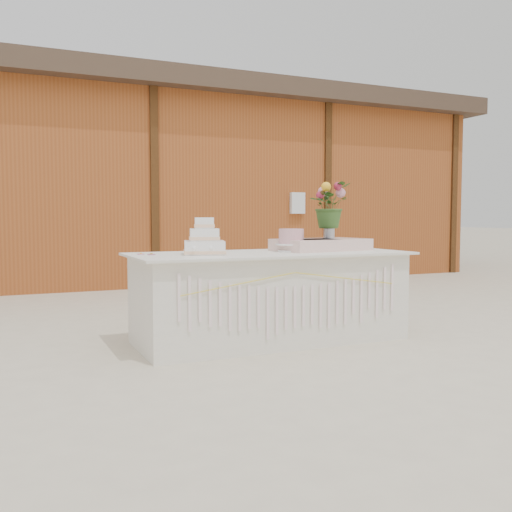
{
  "coord_description": "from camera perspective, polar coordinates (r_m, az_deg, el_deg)",
  "views": [
    {
      "loc": [
        -2.12,
        -4.42,
        1.08
      ],
      "look_at": [
        0.0,
        0.3,
        0.72
      ],
      "focal_mm": 40.0,
      "sensor_mm": 36.0,
      "label": 1
    }
  ],
  "objects": [
    {
      "name": "satin_runner",
      "position": [
        5.24,
        6.5,
        1.14
      ],
      "size": [
        0.9,
        0.6,
        0.11
      ],
      "primitive_type": "cube",
      "rotation": [
        0.0,
        0.0,
        0.14
      ],
      "color": "#FCD3CA",
      "rests_on": "cake_table"
    },
    {
      "name": "barn",
      "position": [
        10.64,
        -12.82,
        7.1
      ],
      "size": [
        12.6,
        4.6,
        3.3
      ],
      "color": "brown",
      "rests_on": "ground"
    },
    {
      "name": "wedding_cake",
      "position": [
        4.68,
        -5.2,
        1.42
      ],
      "size": [
        0.42,
        0.42,
        0.3
      ],
      "rotation": [
        0.0,
        0.0,
        -0.29
      ],
      "color": "white",
      "rests_on": "cake_table"
    },
    {
      "name": "loose_flowers",
      "position": [
        4.7,
        -10.78,
        0.22
      ],
      "size": [
        0.21,
        0.32,
        0.02
      ],
      "primitive_type": null,
      "rotation": [
        0.0,
        0.0,
        -0.32
      ],
      "color": "#CC7C9A",
      "rests_on": "cake_table"
    },
    {
      "name": "bouquet",
      "position": [
        5.36,
        7.33,
        5.58
      ],
      "size": [
        0.48,
        0.45,
        0.43
      ],
      "primitive_type": "imported",
      "rotation": [
        0.0,
        0.0,
        0.39
      ],
      "color": "#365A24",
      "rests_on": "flower_vase"
    },
    {
      "name": "cake_table",
      "position": [
        4.95,
        1.45,
        -4.07
      ],
      "size": [
        2.4,
        1.0,
        0.77
      ],
      "color": "white",
      "rests_on": "ground"
    },
    {
      "name": "pink_cake_stand",
      "position": [
        5.01,
        3.55,
        1.71
      ],
      "size": [
        0.28,
        0.28,
        0.2
      ],
      "color": "white",
      "rests_on": "cake_table"
    },
    {
      "name": "ground",
      "position": [
        5.02,
        1.42,
        -8.44
      ],
      "size": [
        80.0,
        80.0,
        0.0
      ],
      "primitive_type": "plane",
      "color": "beige",
      "rests_on": "ground"
    },
    {
      "name": "flower_vase",
      "position": [
        5.36,
        7.3,
        2.53
      ],
      "size": [
        0.1,
        0.1,
        0.14
      ],
      "primitive_type": "cylinder",
      "color": "silver",
      "rests_on": "satin_runner"
    }
  ]
}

